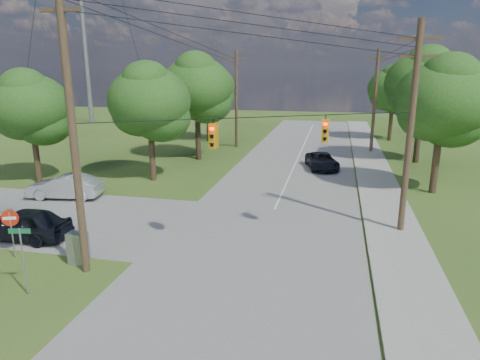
% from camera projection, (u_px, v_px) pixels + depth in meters
% --- Properties ---
extents(ground, '(140.00, 140.00, 0.00)m').
position_uv_depth(ground, '(187.00, 287.00, 16.65)').
color(ground, '#37551C').
rests_on(ground, ground).
extents(main_road, '(10.00, 100.00, 0.03)m').
position_uv_depth(main_road, '(260.00, 242.00, 20.94)').
color(main_road, gray).
rests_on(main_road, ground).
extents(sidewalk_east, '(2.60, 100.00, 0.12)m').
position_uv_depth(sidewalk_east, '(404.00, 254.00, 19.51)').
color(sidewalk_east, '#9C9A92').
rests_on(sidewalk_east, ground).
extents(pole_sw, '(2.00, 0.32, 12.00)m').
position_uv_depth(pole_sw, '(72.00, 123.00, 16.41)').
color(pole_sw, brown).
rests_on(pole_sw, ground).
extents(pole_ne, '(2.00, 0.32, 10.50)m').
position_uv_depth(pole_ne, '(411.00, 127.00, 20.92)').
color(pole_ne, brown).
rests_on(pole_ne, ground).
extents(pole_north_e, '(2.00, 0.32, 10.00)m').
position_uv_depth(pole_north_e, '(375.00, 101.00, 41.75)').
color(pole_north_e, brown).
rests_on(pole_north_e, ground).
extents(pole_north_w, '(2.00, 0.32, 10.00)m').
position_uv_depth(pole_north_w, '(236.00, 99.00, 44.70)').
color(pole_north_w, brown).
rests_on(pole_north_w, ground).
extents(power_lines, '(13.93, 29.62, 4.93)m').
position_uv_depth(power_lines, '(273.00, 52.00, 24.89)').
color(power_lines, black).
rests_on(power_lines, ground).
extents(traffic_signals, '(4.91, 3.27, 1.05)m').
position_uv_depth(traffic_signals, '(271.00, 133.00, 18.88)').
color(traffic_signals, '#CE8F0C').
rests_on(traffic_signals, ground).
extents(tree_w_near, '(6.00, 6.00, 8.40)m').
position_uv_depth(tree_w_near, '(149.00, 101.00, 30.98)').
color(tree_w_near, '#473423').
rests_on(tree_w_near, ground).
extents(tree_w_mid, '(6.40, 6.40, 9.22)m').
position_uv_depth(tree_w_mid, '(197.00, 87.00, 38.15)').
color(tree_w_mid, '#473423').
rests_on(tree_w_mid, ground).
extents(tree_w_far, '(6.00, 6.00, 8.73)m').
position_uv_depth(tree_w_far, '(208.00, 86.00, 48.09)').
color(tree_w_far, '#473423').
rests_on(tree_w_far, ground).
extents(tree_e_near, '(6.20, 6.20, 8.81)m').
position_uv_depth(tree_e_near, '(443.00, 100.00, 27.60)').
color(tree_e_near, '#473423').
rests_on(tree_e_near, ground).
extents(tree_e_mid, '(6.60, 6.60, 9.64)m').
position_uv_depth(tree_e_mid, '(424.00, 84.00, 36.76)').
color(tree_e_mid, '#473423').
rests_on(tree_e_mid, ground).
extents(tree_e_far, '(5.80, 5.80, 8.32)m').
position_uv_depth(tree_e_far, '(394.00, 89.00, 48.55)').
color(tree_e_far, '#473423').
rests_on(tree_e_far, ground).
extents(tree_cross_n, '(5.60, 5.60, 7.91)m').
position_uv_depth(tree_cross_n, '(30.00, 106.00, 30.41)').
color(tree_cross_n, '#473423').
rests_on(tree_cross_n, ground).
extents(car_cross_dark, '(4.70, 1.99, 1.59)m').
position_uv_depth(car_cross_dark, '(23.00, 224.00, 21.02)').
color(car_cross_dark, black).
rests_on(car_cross_dark, cross_road).
extents(car_cross_silver, '(4.89, 2.26, 1.55)m').
position_uv_depth(car_cross_silver, '(65.00, 187.00, 27.68)').
color(car_cross_silver, '#B3B7BB').
rests_on(car_cross_silver, cross_road).
extents(car_main_north, '(3.28, 5.18, 1.33)m').
position_uv_depth(car_main_north, '(322.00, 161.00, 35.79)').
color(car_main_north, black).
rests_on(car_main_north, main_road).
extents(control_cabinet, '(0.82, 0.62, 1.41)m').
position_uv_depth(control_cabinet, '(78.00, 248.00, 18.54)').
color(control_cabinet, gray).
rests_on(control_cabinet, ground).
extents(do_not_enter_sign, '(0.71, 0.31, 2.26)m').
position_uv_depth(do_not_enter_sign, '(11.00, 223.00, 18.83)').
color(do_not_enter_sign, gray).
rests_on(do_not_enter_sign, ground).
extents(street_name_sign, '(0.78, 0.22, 2.65)m').
position_uv_depth(street_name_sign, '(22.00, 253.00, 15.71)').
color(street_name_sign, gray).
rests_on(street_name_sign, ground).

